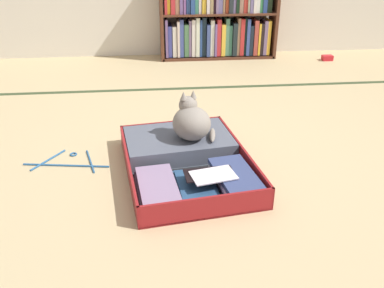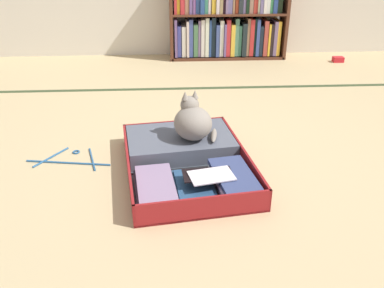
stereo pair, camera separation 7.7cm
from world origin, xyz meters
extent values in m
plane|color=tan|center=(0.00, 0.00, 0.00)|extent=(10.00, 10.00, 0.00)
cube|color=#374629|center=(0.00, 1.32, 0.00)|extent=(4.80, 0.05, 0.00)
cube|color=#572F1F|center=(-0.18, 2.25, 0.43)|extent=(0.03, 0.26, 0.87)
cube|color=#572F1F|center=(0.94, 2.25, 0.43)|extent=(0.03, 0.26, 0.87)
cube|color=#572F1F|center=(0.38, 2.25, 0.01)|extent=(1.12, 0.26, 0.02)
cube|color=#572F1F|center=(0.38, 2.25, 0.43)|extent=(1.09, 0.26, 0.02)
cube|color=slate|center=(-0.14, 2.24, 0.22)|extent=(0.03, 0.22, 0.36)
cube|color=#3C408B|center=(-0.10, 2.26, 0.18)|extent=(0.04, 0.22, 0.30)
cube|color=beige|center=(-0.06, 2.25, 0.18)|extent=(0.04, 0.22, 0.29)
cube|color=beige|center=(-0.02, 2.24, 0.21)|extent=(0.02, 0.22, 0.34)
cube|color=#3D4C8E|center=(0.01, 2.25, 0.21)|extent=(0.04, 0.22, 0.36)
cube|color=#47724C|center=(0.06, 2.25, 0.19)|extent=(0.04, 0.22, 0.31)
cube|color=slate|center=(0.09, 2.26, 0.21)|extent=(0.02, 0.22, 0.35)
cube|color=silver|center=(0.13, 2.25, 0.21)|extent=(0.04, 0.22, 0.35)
cube|color=silver|center=(0.17, 2.25, 0.22)|extent=(0.03, 0.22, 0.37)
cube|color=navy|center=(0.20, 2.25, 0.21)|extent=(0.02, 0.22, 0.35)
cube|color=#15222E|center=(0.23, 2.25, 0.22)|extent=(0.04, 0.22, 0.37)
cube|color=#3C4F8E|center=(0.27, 2.24, 0.19)|extent=(0.03, 0.22, 0.30)
cube|color=silver|center=(0.31, 2.25, 0.21)|extent=(0.04, 0.22, 0.35)
cube|color=#6F5390|center=(0.34, 2.24, 0.19)|extent=(0.02, 0.22, 0.31)
cube|color=#BC2D32|center=(0.37, 2.25, 0.21)|extent=(0.04, 0.22, 0.35)
cube|color=gold|center=(0.42, 2.25, 0.19)|extent=(0.04, 0.22, 0.31)
cube|color=#4B7D65|center=(0.46, 2.26, 0.21)|extent=(0.04, 0.22, 0.36)
cube|color=#3B765E|center=(0.49, 2.26, 0.18)|extent=(0.03, 0.22, 0.29)
cube|color=#1D272B|center=(0.53, 2.25, 0.19)|extent=(0.04, 0.22, 0.32)
cube|color=#966E51|center=(0.57, 2.26, 0.21)|extent=(0.03, 0.22, 0.36)
cube|color=red|center=(0.61, 2.25, 0.21)|extent=(0.04, 0.22, 0.35)
cube|color=black|center=(0.64, 2.26, 0.21)|extent=(0.02, 0.22, 0.36)
cube|color=#374D93|center=(0.67, 2.24, 0.21)|extent=(0.03, 0.22, 0.35)
cube|color=#19222D|center=(0.70, 2.25, 0.18)|extent=(0.03, 0.22, 0.29)
cube|color=#AB4238|center=(0.74, 2.24, 0.20)|extent=(0.04, 0.22, 0.34)
cube|color=yellow|center=(0.78, 2.24, 0.19)|extent=(0.02, 0.22, 0.31)
cube|color=black|center=(0.80, 2.24, 0.19)|extent=(0.03, 0.22, 0.31)
cube|color=slate|center=(0.84, 2.25, 0.20)|extent=(0.03, 0.22, 0.33)
cube|color=gold|center=(0.87, 2.25, 0.20)|extent=(0.03, 0.22, 0.33)
cube|color=maroon|center=(-0.10, -0.21, 0.01)|extent=(0.66, 0.50, 0.01)
cube|color=maroon|center=(-0.07, -0.41, 0.06)|extent=(0.61, 0.10, 0.11)
cube|color=maroon|center=(-0.40, -0.25, 0.06)|extent=(0.07, 0.41, 0.11)
cube|color=maroon|center=(0.19, -0.16, 0.06)|extent=(0.07, 0.41, 0.11)
cube|color=#4A565E|center=(-0.10, -0.21, 0.02)|extent=(0.63, 0.47, 0.01)
cube|color=maroon|center=(-0.16, 0.21, 0.01)|extent=(0.66, 0.50, 0.01)
cube|color=maroon|center=(-0.19, 0.41, 0.06)|extent=(0.61, 0.10, 0.11)
cube|color=maroon|center=(-0.46, 0.17, 0.06)|extent=(0.07, 0.41, 0.11)
cube|color=maroon|center=(0.14, 0.25, 0.06)|extent=(0.07, 0.41, 0.11)
cube|color=#4A565E|center=(-0.16, 0.21, 0.02)|extent=(0.63, 0.47, 0.01)
cylinder|color=black|center=(-0.13, 0.00, 0.02)|extent=(0.59, 0.10, 0.02)
cube|color=#AB9C91|center=(-0.30, -0.23, 0.03)|extent=(0.21, 0.33, 0.02)
cube|color=#242332|center=(-0.30, -0.22, 0.05)|extent=(0.21, 0.33, 0.02)
cube|color=gray|center=(-0.29, -0.22, 0.07)|extent=(0.22, 0.37, 0.01)
cube|color=navy|center=(-0.11, -0.20, 0.03)|extent=(0.21, 0.36, 0.01)
cube|color=navy|center=(-0.10, -0.21, 0.04)|extent=(0.20, 0.32, 0.02)
cube|color=gray|center=(0.09, -0.18, 0.03)|extent=(0.21, 0.33, 0.02)
cube|color=silver|center=(0.09, -0.18, 0.05)|extent=(0.22, 0.35, 0.01)
cube|color=#9E7E9E|center=(0.08, -0.18, 0.06)|extent=(0.20, 0.34, 0.02)
cube|color=#374371|center=(0.09, -0.19, 0.09)|extent=(0.23, 0.36, 0.02)
cube|color=white|center=(-0.02, -0.22, 0.10)|extent=(0.23, 0.17, 0.01)
cube|color=black|center=(-0.04, -0.19, 0.10)|extent=(0.24, 0.14, 0.01)
cube|color=#525766|center=(-0.16, 0.21, 0.06)|extent=(0.63, 0.46, 0.10)
torus|color=white|center=(-0.14, 0.24, 0.11)|extent=(0.14, 0.14, 0.01)
cylinder|color=black|center=(-0.35, 0.37, 0.06)|extent=(0.02, 0.02, 0.10)
cylinder|color=black|center=(-0.02, 0.42, 0.06)|extent=(0.02, 0.02, 0.10)
cube|color=white|center=(0.07, -0.38, 0.06)|extent=(0.02, 0.01, 0.03)
cube|color=yellow|center=(-0.05, -0.39, 0.05)|extent=(0.03, 0.01, 0.02)
cube|color=yellow|center=(-0.02, -0.39, 0.03)|extent=(0.03, 0.01, 0.03)
cube|color=#38863C|center=(0.05, -0.38, 0.03)|extent=(0.03, 0.01, 0.02)
ellipsoid|color=gray|center=(-0.09, 0.16, 0.21)|extent=(0.26, 0.27, 0.18)
ellipsoid|color=gray|center=(-0.11, 0.22, 0.16)|extent=(0.16, 0.12, 0.10)
sphere|color=gray|center=(-0.10, 0.21, 0.29)|extent=(0.10, 0.10, 0.10)
cone|color=gray|center=(-0.08, 0.21, 0.35)|extent=(0.04, 0.04, 0.04)
cone|color=gray|center=(-0.13, 0.20, 0.35)|extent=(0.04, 0.04, 0.04)
sphere|color=#D7CC48|center=(-0.10, 0.26, 0.30)|extent=(0.02, 0.02, 0.02)
sphere|color=#D7CC48|center=(-0.13, 0.25, 0.30)|extent=(0.02, 0.02, 0.02)
ellipsoid|color=gray|center=(0.03, 0.16, 0.13)|extent=(0.06, 0.17, 0.03)
cylinder|color=#285B91|center=(-0.77, 0.12, 0.01)|extent=(0.47, 0.08, 0.01)
cylinder|color=#285B91|center=(-0.88, 0.19, 0.01)|extent=(0.15, 0.22, 0.01)
cylinder|color=#285B91|center=(-0.65, 0.16, 0.01)|extent=(0.08, 0.25, 0.01)
torus|color=#285B91|center=(-0.75, 0.25, 0.01)|extent=(0.05, 0.05, 0.01)
cube|color=red|center=(1.44, 2.02, 0.03)|extent=(0.10, 0.07, 0.05)
camera|label=1|loc=(-0.29, -1.84, 1.11)|focal=38.40mm
camera|label=2|loc=(-0.21, -1.85, 1.11)|focal=38.40mm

